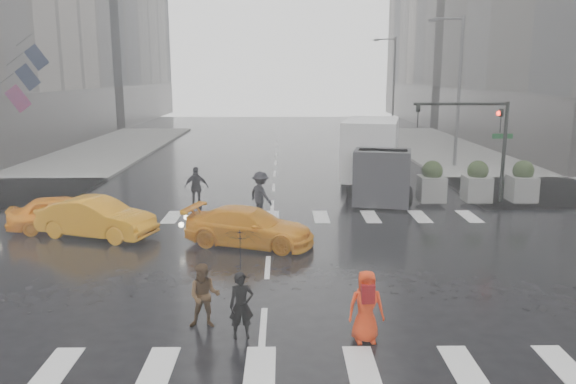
{
  "coord_description": "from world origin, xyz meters",
  "views": [
    {
      "loc": [
        0.45,
        -15.9,
        5.65
      ],
      "look_at": [
        0.63,
        2.0,
        1.87
      ],
      "focal_mm": 35.0,
      "sensor_mm": 36.0,
      "label": 1
    }
  ],
  "objects_px": {
    "pedestrian_orange": "(366,306)",
    "box_truck": "(374,156)",
    "pedestrian_brown": "(204,296)",
    "taxi_mid": "(97,218)",
    "taxi_front": "(63,212)",
    "traffic_signal_pole": "(482,132)"
  },
  "relations": [
    {
      "from": "pedestrian_orange",
      "to": "box_truck",
      "type": "xyz_separation_m",
      "value": [
        2.52,
        14.98,
        1.06
      ]
    },
    {
      "from": "pedestrian_brown",
      "to": "taxi_mid",
      "type": "bearing_deg",
      "value": 122.77
    },
    {
      "from": "pedestrian_brown",
      "to": "taxi_mid",
      "type": "relative_size",
      "value": 0.36
    },
    {
      "from": "taxi_front",
      "to": "taxi_mid",
      "type": "xyz_separation_m",
      "value": [
        1.56,
        -0.99,
        0.05
      ]
    },
    {
      "from": "taxi_front",
      "to": "taxi_mid",
      "type": "relative_size",
      "value": 0.9
    },
    {
      "from": "traffic_signal_pole",
      "to": "pedestrian_brown",
      "type": "xyz_separation_m",
      "value": [
        -10.33,
        -12.01,
        -2.47
      ]
    },
    {
      "from": "traffic_signal_pole",
      "to": "taxi_front",
      "type": "height_order",
      "value": "traffic_signal_pole"
    },
    {
      "from": "pedestrian_orange",
      "to": "box_truck",
      "type": "height_order",
      "value": "box_truck"
    },
    {
      "from": "pedestrian_brown",
      "to": "taxi_front",
      "type": "relative_size",
      "value": 0.4
    },
    {
      "from": "taxi_mid",
      "to": "box_truck",
      "type": "bearing_deg",
      "value": -38.64
    },
    {
      "from": "traffic_signal_pole",
      "to": "taxi_front",
      "type": "distance_m",
      "value": 17.28
    },
    {
      "from": "box_truck",
      "to": "taxi_mid",
      "type": "bearing_deg",
      "value": -134.21
    },
    {
      "from": "pedestrian_orange",
      "to": "box_truck",
      "type": "bearing_deg",
      "value": 75.81
    },
    {
      "from": "pedestrian_orange",
      "to": "taxi_front",
      "type": "relative_size",
      "value": 0.42
    },
    {
      "from": "pedestrian_brown",
      "to": "pedestrian_orange",
      "type": "xyz_separation_m",
      "value": [
        3.55,
        -0.73,
        0.06
      ]
    },
    {
      "from": "pedestrian_orange",
      "to": "taxi_front",
      "type": "height_order",
      "value": "pedestrian_orange"
    },
    {
      "from": "traffic_signal_pole",
      "to": "box_truck",
      "type": "relative_size",
      "value": 0.68
    },
    {
      "from": "traffic_signal_pole",
      "to": "pedestrian_orange",
      "type": "distance_m",
      "value": 14.63
    },
    {
      "from": "pedestrian_orange",
      "to": "taxi_mid",
      "type": "bearing_deg",
      "value": 131.54
    },
    {
      "from": "taxi_mid",
      "to": "pedestrian_orange",
      "type": "bearing_deg",
      "value": -115.29
    },
    {
      "from": "pedestrian_brown",
      "to": "pedestrian_orange",
      "type": "distance_m",
      "value": 3.62
    },
    {
      "from": "taxi_front",
      "to": "taxi_mid",
      "type": "distance_m",
      "value": 1.85
    }
  ]
}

